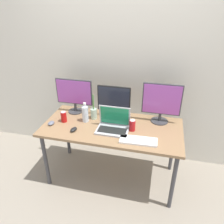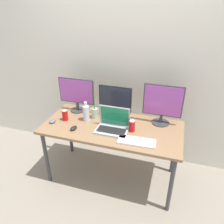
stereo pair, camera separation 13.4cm
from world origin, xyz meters
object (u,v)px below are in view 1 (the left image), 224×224
at_px(mouse_by_laptop, 51,123).
at_px(work_desk, 112,131).
at_px(monitor_left, 74,94).
at_px(monitor_center, 114,102).
at_px(keyboard_main, 138,141).
at_px(water_bottle, 85,113).
at_px(mouse_by_keyboard, 74,129).
at_px(soda_can_near_keyboard, 64,117).
at_px(bamboo_vase, 94,113).
at_px(soda_can_by_laptop, 132,125).
at_px(monitor_right, 161,102).
at_px(laptop_silver, 113,125).

bearing_deg(mouse_by_laptop, work_desk, 10.12).
bearing_deg(monitor_left, monitor_center, -1.20).
height_order(keyboard_main, water_bottle, water_bottle).
xyz_separation_m(mouse_by_keyboard, mouse_by_laptop, (-0.30, 0.07, -0.00)).
relative_size(monitor_center, soda_can_near_keyboard, 3.08).
height_order(keyboard_main, mouse_by_laptop, mouse_by_laptop).
bearing_deg(bamboo_vase, mouse_by_laptop, -150.16).
distance_m(monitor_center, soda_can_by_laptop, 0.39).
distance_m(work_desk, monitor_center, 0.35).
xyz_separation_m(mouse_by_keyboard, soda_can_near_keyboard, (-0.18, 0.16, 0.05)).
xyz_separation_m(soda_can_near_keyboard, soda_can_by_laptop, (0.79, 0.00, 0.00)).
bearing_deg(monitor_right, water_bottle, -166.70).
xyz_separation_m(keyboard_main, soda_can_near_keyboard, (-0.89, 0.19, 0.05)).
relative_size(monitor_right, mouse_by_laptop, 5.04).
relative_size(work_desk, monitor_right, 3.35).
relative_size(monitor_right, laptop_silver, 1.34).
height_order(mouse_by_keyboard, soda_can_by_laptop, soda_can_by_laptop).
bearing_deg(bamboo_vase, soda_can_by_laptop, -17.41).
height_order(monitor_right, soda_can_near_keyboard, monitor_right).
height_order(water_bottle, soda_can_near_keyboard, water_bottle).
bearing_deg(monitor_right, laptop_silver, -148.91).
relative_size(laptop_silver, soda_can_near_keyboard, 2.73).
relative_size(keyboard_main, soda_can_near_keyboard, 2.97).
relative_size(mouse_by_laptop, soda_can_by_laptop, 0.73).
bearing_deg(monitor_right, keyboard_main, -112.18).
height_order(soda_can_near_keyboard, soda_can_by_laptop, same).
distance_m(monitor_left, soda_can_near_keyboard, 0.32).
height_order(monitor_left, monitor_center, monitor_left).
bearing_deg(bamboo_vase, water_bottle, -130.17).
xyz_separation_m(laptop_silver, water_bottle, (-0.35, 0.09, 0.05)).
xyz_separation_m(monitor_left, mouse_by_keyboard, (0.15, -0.42, -0.22)).
bearing_deg(laptop_silver, monitor_center, 102.32).
bearing_deg(mouse_by_keyboard, work_desk, 39.04).
distance_m(mouse_by_keyboard, soda_can_by_laptop, 0.63).
bearing_deg(monitor_left, bamboo_vase, -21.47).
distance_m(monitor_center, mouse_by_laptop, 0.76).
distance_m(keyboard_main, mouse_by_laptop, 1.01).
bearing_deg(monitor_left, soda_can_by_laptop, -18.92).
bearing_deg(water_bottle, bamboo_vase, 49.83).
bearing_deg(water_bottle, keyboard_main, -21.37).
xyz_separation_m(monitor_left, mouse_by_laptop, (-0.15, -0.35, -0.22)).
distance_m(laptop_silver, keyboard_main, 0.34).
height_order(monitor_right, mouse_by_keyboard, monitor_right).
relative_size(mouse_by_laptop, soda_can_near_keyboard, 0.73).
distance_m(work_desk, mouse_by_laptop, 0.70).
bearing_deg(soda_can_near_keyboard, bamboo_vase, 25.99).
bearing_deg(keyboard_main, mouse_by_keyboard, 175.15).
height_order(monitor_left, bamboo_vase, monitor_left).
xyz_separation_m(laptop_silver, soda_can_by_laptop, (0.20, 0.03, 0.00)).
bearing_deg(monitor_right, monitor_left, -179.94).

